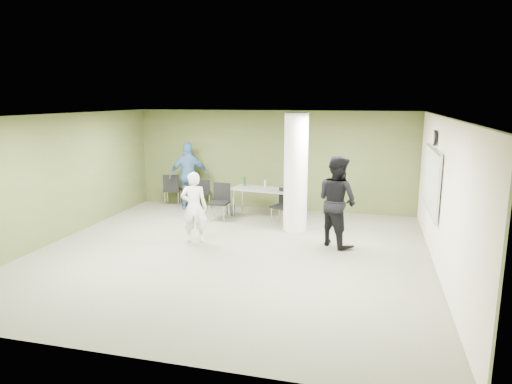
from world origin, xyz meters
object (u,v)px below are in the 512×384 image
(chair_back_left, at_px, (172,187))
(man_blue, at_px, (189,176))
(folding_table, at_px, (262,190))
(woman_white, at_px, (194,207))
(man_black, at_px, (337,201))

(chair_back_left, relative_size, man_blue, 0.50)
(folding_table, xyz_separation_m, woman_white, (-0.94, -2.49, 0.06))
(chair_back_left, xyz_separation_m, man_black, (4.97, -2.50, 0.42))
(man_black, bearing_deg, woman_white, 50.51)
(folding_table, height_order, man_black, man_black)
(chair_back_left, distance_m, woman_white, 3.60)
(chair_back_left, relative_size, man_black, 0.49)
(folding_table, bearing_deg, man_blue, 179.25)
(chair_back_left, bearing_deg, man_blue, 151.24)
(man_black, bearing_deg, chair_back_left, 13.91)
(chair_back_left, xyz_separation_m, woman_white, (1.92, -3.03, 0.23))
(woman_white, distance_m, man_black, 3.10)
(woman_white, height_order, man_blue, man_blue)
(man_black, bearing_deg, folding_table, -2.25)
(folding_table, distance_m, man_blue, 2.29)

